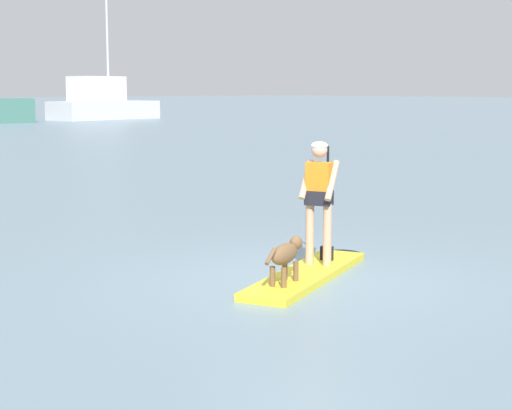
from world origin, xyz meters
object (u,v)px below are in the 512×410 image
Objects in this scene: dog at (286,254)px; moored_boat_center at (102,103)px; paddleboard at (312,271)px; person_paddler at (319,194)px.

moored_boat_center reaches higher than dog.
person_paddler is at bearing 22.19° from paddleboard.
person_paddler reaches higher than dog.
dog is (-1.10, -0.45, -0.64)m from person_paddler.
paddleboard is at bearing -119.84° from moored_boat_center.
dog is at bearing -157.81° from person_paddler.
person_paddler is at bearing 22.19° from dog.
dog is at bearing -120.41° from moored_boat_center.
paddleboard is 0.28× the size of moored_boat_center.
paddleboard is 1.04m from dog.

